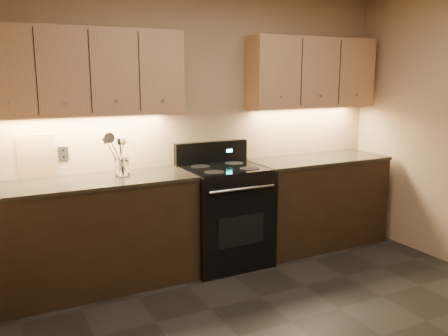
{
  "coord_description": "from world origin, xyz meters",
  "views": [
    {
      "loc": [
        -1.89,
        -2.16,
        1.77
      ],
      "look_at": [
        -0.04,
        1.45,
        0.98
      ],
      "focal_mm": 38.0,
      "sensor_mm": 36.0,
      "label": 1
    }
  ],
  "objects": [
    {
      "name": "wall_back",
      "position": [
        0.0,
        2.0,
        1.3
      ],
      "size": [
        4.0,
        0.04,
        2.6
      ],
      "primitive_type": "cube",
      "color": "#99815A",
      "rests_on": "ground"
    },
    {
      "name": "counter_left",
      "position": [
        -1.1,
        1.7,
        0.47
      ],
      "size": [
        1.62,
        0.62,
        0.93
      ],
      "color": "black",
      "rests_on": "ground"
    },
    {
      "name": "counter_right",
      "position": [
        1.18,
        1.7,
        0.47
      ],
      "size": [
        1.46,
        0.62,
        0.93
      ],
      "color": "black",
      "rests_on": "ground"
    },
    {
      "name": "stove",
      "position": [
        0.08,
        1.68,
        0.48
      ],
      "size": [
        0.76,
        0.68,
        1.14
      ],
      "color": "black",
      "rests_on": "ground"
    },
    {
      "name": "upper_cab_left",
      "position": [
        -1.1,
        1.85,
        1.8
      ],
      "size": [
        1.6,
        0.3,
        0.7
      ],
      "primitive_type": "cube",
      "color": "tan",
      "rests_on": "wall_back"
    },
    {
      "name": "upper_cab_right",
      "position": [
        1.18,
        1.85,
        1.8
      ],
      "size": [
        1.44,
        0.3,
        0.7
      ],
      "primitive_type": "cube",
      "color": "tan",
      "rests_on": "wall_back"
    },
    {
      "name": "outlet_plate",
      "position": [
        -1.3,
        1.99,
        1.12
      ],
      "size": [
        0.08,
        0.01,
        0.12
      ],
      "primitive_type": "cube",
      "color": "#B2B5BA",
      "rests_on": "wall_back"
    },
    {
      "name": "utensil_crock",
      "position": [
        -0.86,
        1.75,
        1.0
      ],
      "size": [
        0.15,
        0.15,
        0.15
      ],
      "color": "white",
      "rests_on": "counter_left"
    },
    {
      "name": "cutting_board",
      "position": [
        -1.52,
        1.97,
        1.11
      ],
      "size": [
        0.3,
        0.09,
        0.37
      ],
      "primitive_type": "cube",
      "rotation": [
        0.11,
        0.0,
        -0.11
      ],
      "color": "#DBB176",
      "rests_on": "counter_left"
    },
    {
      "name": "wooden_spoon",
      "position": [
        -0.9,
        1.73,
        1.11
      ],
      "size": [
        0.14,
        0.13,
        0.33
      ],
      "primitive_type": null,
      "rotation": [
        -0.18,
        0.27,
        0.14
      ],
      "color": "#DBB176",
      "rests_on": "utensil_crock"
    },
    {
      "name": "black_turner",
      "position": [
        -0.86,
        1.73,
        1.1
      ],
      "size": [
        0.1,
        0.17,
        0.33
      ],
      "primitive_type": null,
      "rotation": [
        -0.22,
        0.06,
        0.31
      ],
      "color": "black",
      "rests_on": "utensil_crock"
    },
    {
      "name": "steel_spatula",
      "position": [
        -0.85,
        1.75,
        1.13
      ],
      "size": [
        0.25,
        0.14,
        0.37
      ],
      "primitive_type": null,
      "rotation": [
        -0.01,
        -0.45,
        -0.21
      ],
      "color": "silver",
      "rests_on": "utensil_crock"
    },
    {
      "name": "steel_skimmer",
      "position": [
        -0.83,
        1.73,
        1.13
      ],
      "size": [
        0.22,
        0.12,
        0.38
      ],
      "primitive_type": null,
      "rotation": [
        -0.1,
        -0.39,
        0.06
      ],
      "color": "silver",
      "rests_on": "utensil_crock"
    }
  ]
}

